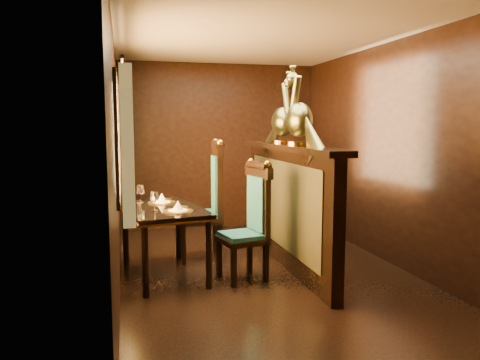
{
  "coord_description": "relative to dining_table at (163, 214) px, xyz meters",
  "views": [
    {
      "loc": [
        -1.43,
        -4.56,
        1.57
      ],
      "look_at": [
        -0.23,
        0.27,
        0.99
      ],
      "focal_mm": 35.0,
      "sensor_mm": 36.0,
      "label": 1
    }
  ],
  "objects": [
    {
      "name": "partition",
      "position": [
        1.37,
        0.05,
        0.05
      ],
      "size": [
        0.26,
        2.7,
        1.36
      ],
      "color": "black",
      "rests_on": "ground"
    },
    {
      "name": "peacock_right",
      "position": [
        1.38,
        0.24,
        1.09
      ],
      "size": [
        0.25,
        0.66,
        0.79
      ],
      "primitive_type": null,
      "color": "#1A4F36",
      "rests_on": "partition"
    },
    {
      "name": "ground",
      "position": [
        1.05,
        -0.25,
        -0.66
      ],
      "size": [
        5.0,
        5.0,
        0.0
      ],
      "primitive_type": "plane",
      "color": "black",
      "rests_on": "ground"
    },
    {
      "name": "chair_right",
      "position": [
        0.6,
        0.54,
        0.08
      ],
      "size": [
        0.54,
        0.57,
        1.41
      ],
      "rotation": [
        0.0,
        0.0,
        -0.07
      ],
      "color": "black",
      "rests_on": "ground"
    },
    {
      "name": "dining_table",
      "position": [
        0.0,
        0.0,
        0.0
      ],
      "size": [
        0.93,
        1.34,
        0.93
      ],
      "rotation": [
        0.0,
        0.0,
        0.15
      ],
      "color": "black",
      "rests_on": "ground"
    },
    {
      "name": "room_shell",
      "position": [
        0.97,
        -0.23,
        0.92
      ],
      "size": [
        3.04,
        5.04,
        2.52
      ],
      "color": "black",
      "rests_on": "ground"
    },
    {
      "name": "peacock_left",
      "position": [
        1.38,
        -0.27,
        1.12
      ],
      "size": [
        0.26,
        0.71,
        0.84
      ],
      "primitive_type": null,
      "color": "#1A4F36",
      "rests_on": "partition"
    },
    {
      "name": "chair_left",
      "position": [
        0.88,
        -0.28,
        -0.02
      ],
      "size": [
        0.52,
        0.54,
        1.23
      ],
      "rotation": [
        0.0,
        0.0,
        0.21
      ],
      "color": "black",
      "rests_on": "ground"
    }
  ]
}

